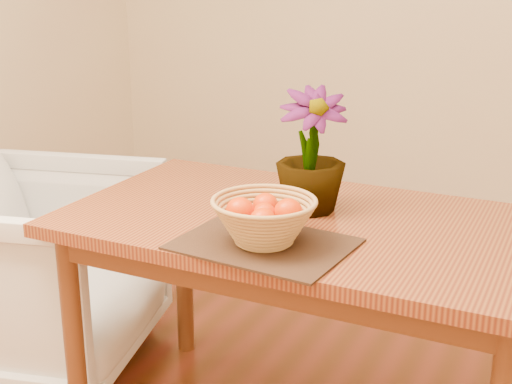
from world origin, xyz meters
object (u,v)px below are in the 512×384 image
at_px(table, 304,246).
at_px(armchair, 32,262).
at_px(potted_plant, 311,151).
at_px(wicker_basket, 264,223).

xyz_separation_m(table, armchair, (-1.06, -0.01, -0.25)).
height_order(potted_plant, armchair, potted_plant).
bearing_deg(armchair, table, -103.13).
bearing_deg(table, potted_plant, 99.09).
bearing_deg(wicker_basket, armchair, 167.41).
height_order(wicker_basket, armchair, wicker_basket).
xyz_separation_m(table, wicker_basket, (-0.01, -0.25, 0.15)).
distance_m(table, armchair, 1.09).
relative_size(wicker_basket, potted_plant, 0.76).
relative_size(table, wicker_basket, 5.04).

